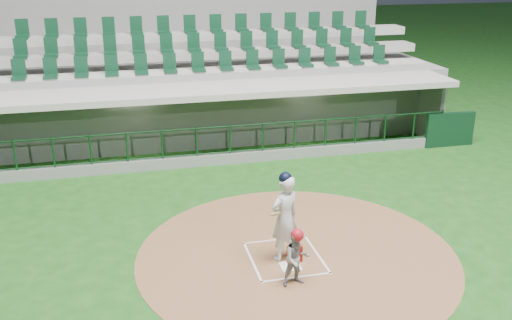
# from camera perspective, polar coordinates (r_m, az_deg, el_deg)

# --- Properties ---
(ground) EXTENTS (120.00, 120.00, 0.00)m
(ground) POSITION_cam_1_polar(r_m,az_deg,el_deg) (13.14, 2.55, -9.14)
(ground) COLOR #164714
(ground) RESTS_ON ground
(dirt_circle) EXTENTS (7.20, 7.20, 0.01)m
(dirt_circle) POSITION_cam_1_polar(r_m,az_deg,el_deg) (13.05, 4.08, -9.37)
(dirt_circle) COLOR brown
(dirt_circle) RESTS_ON ground
(home_plate) EXTENTS (0.43, 0.43, 0.02)m
(home_plate) POSITION_cam_1_polar(r_m,az_deg,el_deg) (12.55, 3.45, -10.56)
(home_plate) COLOR silver
(home_plate) RESTS_ON dirt_circle
(batter_box_chalk) EXTENTS (1.55, 1.80, 0.01)m
(batter_box_chalk) POSITION_cam_1_polar(r_m,az_deg,el_deg) (12.89, 2.92, -9.70)
(batter_box_chalk) COLOR white
(batter_box_chalk) RESTS_ON ground
(dugout_structure) EXTENTS (16.40, 3.70, 3.00)m
(dugout_structure) POSITION_cam_1_polar(r_m,az_deg,el_deg) (19.88, -3.48, 4.09)
(dugout_structure) COLOR slate
(dugout_structure) RESTS_ON ground
(seating_deck) EXTENTS (17.00, 6.72, 5.15)m
(seating_deck) POSITION_cam_1_polar(r_m,az_deg,el_deg) (22.71, -5.09, 7.27)
(seating_deck) COLOR gray
(seating_deck) RESTS_ON ground
(batter) EXTENTS (0.96, 1.00, 2.05)m
(batter) POSITION_cam_1_polar(r_m,az_deg,el_deg) (12.39, 2.88, -5.70)
(batter) COLOR silver
(batter) RESTS_ON dirt_circle
(catcher) EXTENTS (0.61, 0.50, 1.25)m
(catcher) POSITION_cam_1_polar(r_m,az_deg,el_deg) (11.68, 4.09, -9.68)
(catcher) COLOR gray
(catcher) RESTS_ON dirt_circle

